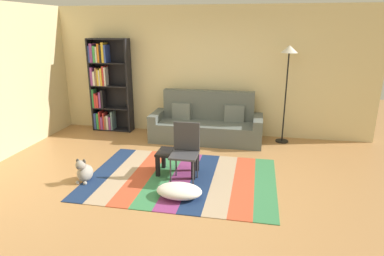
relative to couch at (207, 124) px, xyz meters
The scene contains 12 objects.
ground_plane 2.05m from the couch, 90.78° to the right, with size 14.00×14.00×0.00m, color #B27F4C.
back_wall 1.14m from the couch, 93.00° to the left, with size 6.80×0.10×2.70m, color beige.
left_wall 3.79m from the couch, 159.63° to the right, with size 0.10×5.50×2.70m, color beige.
rug 1.94m from the couch, 92.93° to the right, with size 2.89×2.06×0.01m.
couch is the anchor object (origin of this frame).
bookshelf 2.42m from the couch, behind, with size 0.90×0.28×2.03m.
coffee_table 1.76m from the couch, 96.37° to the right, with size 0.65×0.41×0.37m.
pouf 2.52m from the couch, 89.86° to the right, with size 0.64×0.42×0.19m, color white.
dog 2.77m from the couch, 123.62° to the right, with size 0.22×0.35×0.40m.
standing_lamp 2.01m from the couch, ahead, with size 0.32×0.32×1.94m.
tv_remote 1.71m from the couch, 97.67° to the right, with size 0.04×0.15×0.02m, color black.
folding_chair 1.95m from the couch, 90.82° to the right, with size 0.40×0.40×0.90m.
Camera 1 is at (1.02, -4.54, 2.30)m, focal length 31.30 mm.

